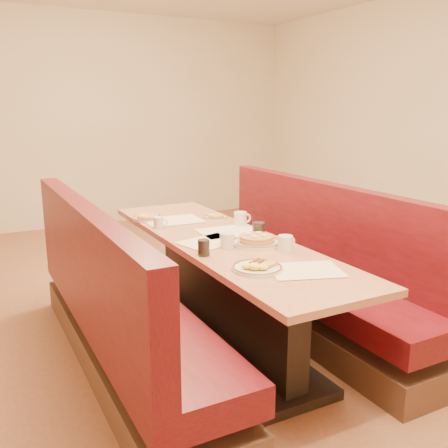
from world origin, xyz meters
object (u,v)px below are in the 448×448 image
booth_right (310,277)px  coffee_mug_a (286,243)px  coffee_mug_d (159,222)px  booth_left (117,314)px  diner_table (223,291)px  soda_tumbler_near (204,248)px  eggs_plate (257,267)px  coffee_mug_c (241,218)px  soda_tumbler_mid (259,231)px  pancake_plate (256,241)px  coffee_mug_b (228,240)px

booth_right → coffee_mug_a: (-0.54, -0.44, 0.44)m
coffee_mug_d → booth_left: bearing=-114.3°
diner_table → soda_tumbler_near: soda_tumbler_near is taller
booth_left → coffee_mug_a: booth_left is taller
booth_right → eggs_plate: (-0.88, -0.67, 0.41)m
coffee_mug_c → soda_tumbler_near: bearing=-128.8°
coffee_mug_a → soda_tumbler_near: (-0.48, 0.15, -0.00)m
coffee_mug_d → booth_right: bearing=-5.0°
soda_tumbler_near → soda_tumbler_mid: soda_tumbler_mid is taller
diner_table → soda_tumbler_mid: bearing=-33.1°
booth_right → soda_tumbler_near: bearing=-163.7°
booth_right → eggs_plate: bearing=-142.5°
booth_left → soda_tumbler_near: bearing=-33.3°
coffee_mug_a → soda_tumbler_mid: 0.31m
pancake_plate → eggs_plate: pancake_plate is taller
coffee_mug_a → soda_tumbler_mid: bearing=78.2°
diner_table → pancake_plate: pancake_plate is taller
diner_table → soda_tumbler_mid: (0.20, -0.13, 0.43)m
coffee_mug_c → booth_left: bearing=-159.0°
coffee_mug_d → pancake_plate: bearing=-41.4°
pancake_plate → booth_right: bearing=21.1°
booth_right → pancake_plate: size_ratio=8.05×
booth_left → coffee_mug_b: 0.81m
booth_left → coffee_mug_d: size_ratio=25.01×
coffee_mug_a → soda_tumbler_near: 0.50m
soda_tumbler_near → booth_right: bearing=16.3°
diner_table → pancake_plate: 0.48m
diner_table → coffee_mug_d: size_ratio=25.01×
coffee_mug_d → soda_tumbler_mid: 0.76m
diner_table → coffee_mug_a: bearing=-66.1°
pancake_plate → eggs_plate: size_ratio=1.14×
soda_tumbler_near → soda_tumbler_mid: (0.48, 0.17, 0.01)m
booth_left → coffee_mug_b: bearing=-18.4°
pancake_plate → soda_tumbler_near: size_ratio=3.25×
eggs_plate → coffee_mug_b: coffee_mug_b is taller
booth_left → diner_table: bearing=0.0°
booth_right → coffee_mug_d: (-1.00, 0.47, 0.43)m
coffee_mug_c → coffee_mug_d: 0.59m
booth_left → pancake_plate: bearing=-15.7°
eggs_plate → soda_tumbler_near: bearing=110.0°
eggs_plate → diner_table: bearing=77.9°
pancake_plate → soda_tumbler_mid: 0.14m
diner_table → coffee_mug_d: (-0.27, 0.47, 0.42)m
soda_tumbler_near → soda_tumbler_mid: bearing=19.3°
coffee_mug_b → soda_tumbler_mid: size_ratio=1.04×
booth_left → soda_tumbler_mid: booth_left is taller
booth_right → coffee_mug_c: booth_right is taller
diner_table → coffee_mug_d: 0.68m
soda_tumbler_near → diner_table: bearing=46.6°
coffee_mug_c → pancake_plate: bearing=-102.2°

